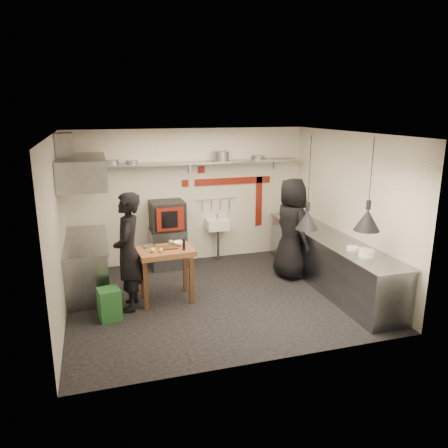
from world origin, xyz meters
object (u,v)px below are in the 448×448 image
object	(u,v)px
prep_table	(166,275)
chef_left	(128,252)
oven_stand	(168,248)
chef_right	(291,229)
combi_oven	(167,215)
green_bin	(109,304)

from	to	relation	value
prep_table	chef_left	xyz separation A→B (m)	(-0.62, -0.13, 0.51)
oven_stand	chef_right	bearing A→B (deg)	-30.55
combi_oven	oven_stand	bearing A→B (deg)	-125.35
prep_table	chef_right	world-z (taller)	chef_right
oven_stand	chef_right	xyz separation A→B (m)	(2.19, -1.23, 0.57)
oven_stand	chef_right	distance (m)	2.58
green_bin	chef_left	bearing A→B (deg)	41.58
oven_stand	green_bin	distance (m)	2.43
chef_right	combi_oven	bearing A→B (deg)	54.88
chef_right	oven_stand	bearing A→B (deg)	55.71
green_bin	combi_oven	bearing A→B (deg)	58.45
oven_stand	green_bin	size ratio (longest dim) A/B	1.60
green_bin	prep_table	world-z (taller)	prep_table
chef_right	chef_left	bearing A→B (deg)	94.55
green_bin	chef_left	world-z (taller)	chef_left
green_bin	prep_table	size ratio (longest dim) A/B	0.54
combi_oven	chef_left	world-z (taller)	chef_left
prep_table	combi_oven	bearing A→B (deg)	74.77
combi_oven	chef_right	size ratio (longest dim) A/B	0.35
prep_table	chef_left	size ratio (longest dim) A/B	0.48
combi_oven	green_bin	world-z (taller)	combi_oven
oven_stand	green_bin	world-z (taller)	oven_stand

